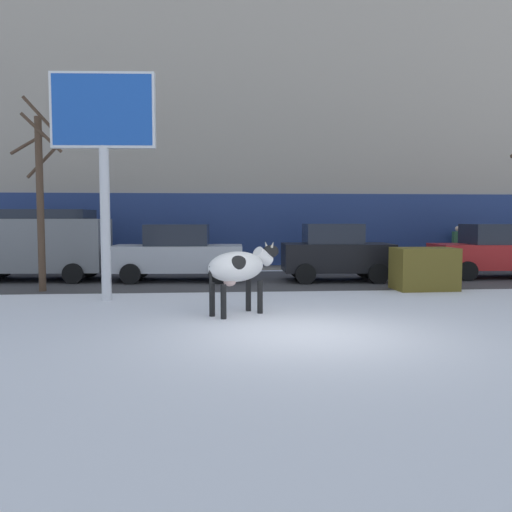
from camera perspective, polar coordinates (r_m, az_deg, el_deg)
ground_plane at (r=9.47m, az=5.50°, el=-8.32°), size 120.00×120.00×0.00m
road_strip at (r=17.46m, az=0.75°, el=-2.60°), size 60.00×5.60×0.01m
building_facade at (r=24.08m, az=-0.71°, el=14.72°), size 44.00×6.10×13.00m
cow_holstein at (r=11.10m, az=-1.86°, el=-1.25°), size 1.78×1.45×1.54m
billboard at (r=13.73m, az=-16.17°, el=13.49°), size 2.53×0.35×5.56m
car_grey_van at (r=18.71m, az=-22.67°, el=1.34°), size 4.67×2.27×2.32m
car_silver_sedan at (r=17.39m, az=-8.46°, el=0.32°), size 4.27×2.12×1.84m
car_black_hatchback at (r=17.35m, az=8.61°, el=0.38°), size 3.57×2.04×1.86m
car_red_sedan at (r=19.86m, az=24.46°, el=0.46°), size 4.27×2.12×1.84m
pedestrian_near_billboard at (r=22.36m, az=20.89°, el=0.85°), size 0.36×0.24×1.73m
pedestrian_by_cars at (r=20.95m, az=-20.43°, el=0.66°), size 0.36×0.24×1.73m
bare_tree_right_lot at (r=15.79m, az=-22.28°, el=6.31°), size 1.54×1.54×5.21m
dumpster at (r=15.78m, az=17.70°, el=-1.32°), size 1.74×1.16×1.20m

